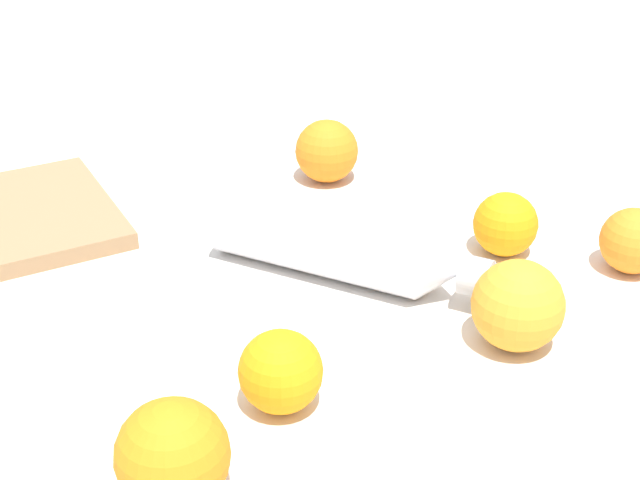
{
  "coord_description": "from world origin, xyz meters",
  "views": [
    {
      "loc": [
        0.76,
        -0.21,
        0.45
      ],
      "look_at": [
        0.05,
        0.03,
        0.03
      ],
      "focal_mm": 50.94,
      "sensor_mm": 36.0,
      "label": 1
    }
  ],
  "objects_px": {
    "orange_0": "(327,151)",
    "cutting_board": "(22,217)",
    "orange_5": "(505,224)",
    "orange_2": "(633,241)",
    "orange_1": "(281,371)",
    "orange_3": "(173,455)",
    "orange_4": "(518,306)",
    "water_bottle": "(341,245)"
  },
  "relations": [
    {
      "from": "orange_0",
      "to": "cutting_board",
      "type": "height_order",
      "value": "orange_0"
    },
    {
      "from": "orange_5",
      "to": "cutting_board",
      "type": "height_order",
      "value": "orange_5"
    },
    {
      "from": "orange_2",
      "to": "cutting_board",
      "type": "distance_m",
      "value": 0.62
    },
    {
      "from": "orange_0",
      "to": "orange_1",
      "type": "relative_size",
      "value": 1.12
    },
    {
      "from": "orange_3",
      "to": "orange_4",
      "type": "distance_m",
      "value": 0.32
    },
    {
      "from": "orange_4",
      "to": "orange_2",
      "type": "bearing_deg",
      "value": 114.68
    },
    {
      "from": "water_bottle",
      "to": "orange_1",
      "type": "bearing_deg",
      "value": -78.17
    },
    {
      "from": "orange_1",
      "to": "orange_4",
      "type": "bearing_deg",
      "value": 94.74
    },
    {
      "from": "orange_0",
      "to": "orange_4",
      "type": "xyz_separation_m",
      "value": [
        0.36,
        0.05,
        0.0
      ]
    },
    {
      "from": "orange_2",
      "to": "orange_3",
      "type": "xyz_separation_m",
      "value": [
        0.17,
        -0.47,
        0.01
      ]
    },
    {
      "from": "orange_0",
      "to": "orange_4",
      "type": "relative_size",
      "value": 0.93
    },
    {
      "from": "orange_2",
      "to": "orange_4",
      "type": "relative_size",
      "value": 0.82
    },
    {
      "from": "water_bottle",
      "to": "orange_3",
      "type": "distance_m",
      "value": 0.32
    },
    {
      "from": "orange_3",
      "to": "orange_5",
      "type": "distance_m",
      "value": 0.44
    },
    {
      "from": "orange_3",
      "to": "orange_5",
      "type": "bearing_deg",
      "value": 122.32
    },
    {
      "from": "orange_2",
      "to": "orange_0",
      "type": "bearing_deg",
      "value": -143.39
    },
    {
      "from": "orange_2",
      "to": "orange_4",
      "type": "height_order",
      "value": "orange_4"
    },
    {
      "from": "orange_0",
      "to": "orange_5",
      "type": "relative_size",
      "value": 1.14
    },
    {
      "from": "orange_3",
      "to": "orange_5",
      "type": "height_order",
      "value": "orange_3"
    },
    {
      "from": "water_bottle",
      "to": "orange_4",
      "type": "xyz_separation_m",
      "value": [
        0.15,
        0.1,
        0.01
      ]
    },
    {
      "from": "orange_5",
      "to": "orange_1",
      "type": "bearing_deg",
      "value": -59.66
    },
    {
      "from": "orange_2",
      "to": "orange_3",
      "type": "bearing_deg",
      "value": -70.49
    },
    {
      "from": "orange_1",
      "to": "orange_5",
      "type": "distance_m",
      "value": 0.32
    },
    {
      "from": "orange_4",
      "to": "orange_5",
      "type": "relative_size",
      "value": 1.22
    },
    {
      "from": "orange_2",
      "to": "cutting_board",
      "type": "bearing_deg",
      "value": -116.69
    },
    {
      "from": "water_bottle",
      "to": "orange_4",
      "type": "relative_size",
      "value": 2.96
    },
    {
      "from": "water_bottle",
      "to": "orange_5",
      "type": "distance_m",
      "value": 0.17
    },
    {
      "from": "orange_1",
      "to": "orange_3",
      "type": "relative_size",
      "value": 0.84
    },
    {
      "from": "orange_2",
      "to": "orange_3",
      "type": "height_order",
      "value": "orange_3"
    },
    {
      "from": "orange_3",
      "to": "cutting_board",
      "type": "distance_m",
      "value": 0.45
    },
    {
      "from": "orange_5",
      "to": "orange_4",
      "type": "bearing_deg",
      "value": -24.87
    },
    {
      "from": "cutting_board",
      "to": "water_bottle",
      "type": "bearing_deg",
      "value": 44.34
    },
    {
      "from": "orange_2",
      "to": "orange_4",
      "type": "distance_m",
      "value": 0.18
    },
    {
      "from": "water_bottle",
      "to": "orange_0",
      "type": "distance_m",
      "value": 0.22
    },
    {
      "from": "orange_3",
      "to": "orange_2",
      "type": "bearing_deg",
      "value": 109.51
    },
    {
      "from": "orange_3",
      "to": "cutting_board",
      "type": "relative_size",
      "value": 0.36
    },
    {
      "from": "cutting_board",
      "to": "orange_2",
      "type": "bearing_deg",
      "value": 53.0
    },
    {
      "from": "orange_4",
      "to": "cutting_board",
      "type": "bearing_deg",
      "value": -132.52
    },
    {
      "from": "water_bottle",
      "to": "orange_3",
      "type": "xyz_separation_m",
      "value": [
        0.24,
        -0.2,
        0.01
      ]
    },
    {
      "from": "orange_3",
      "to": "orange_0",
      "type": "bearing_deg",
      "value": 150.39
    },
    {
      "from": "orange_2",
      "to": "cutting_board",
      "type": "xyz_separation_m",
      "value": [
        -0.28,
        -0.55,
        -0.02
      ]
    },
    {
      "from": "orange_4",
      "to": "cutting_board",
      "type": "xyz_separation_m",
      "value": [
        -0.35,
        -0.39,
        -0.03
      ]
    }
  ]
}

